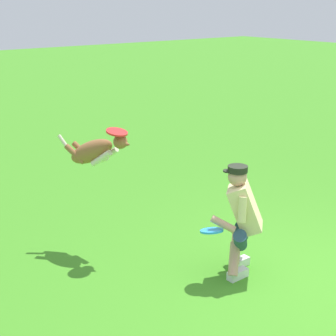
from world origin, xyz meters
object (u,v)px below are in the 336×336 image
at_px(person, 241,217).
at_px(dog, 95,151).
at_px(frisbee_held, 212,231).
at_px(frisbee_flying, 117,132).

bearing_deg(person, dog, -11.07).
bearing_deg(person, frisbee_held, 38.35).
xyz_separation_m(person, frisbee_held, (0.38, -0.07, -0.09)).
distance_m(frisbee_flying, frisbee_held, 1.58).
xyz_separation_m(dog, frisbee_held, (-0.53, 1.54, -0.66)).
distance_m(person, dog, 1.94).
xyz_separation_m(person, dog, (0.91, -1.61, 0.57)).
relative_size(person, frisbee_flying, 5.03).
height_order(person, frisbee_flying, frisbee_flying).
relative_size(dog, frisbee_held, 3.80).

